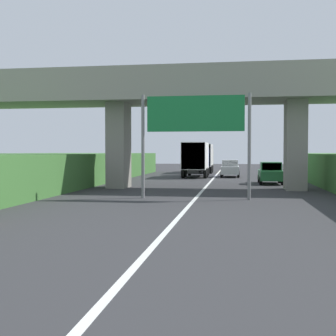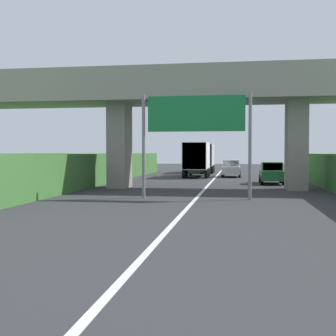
% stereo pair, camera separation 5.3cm
% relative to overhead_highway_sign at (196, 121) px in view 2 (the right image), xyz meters
% --- Properties ---
extents(lane_centre_stripe, '(0.20, 97.98, 0.01)m').
position_rel_overhead_highway_sign_xyz_m(lane_centre_stripe, '(0.00, -0.48, -4.17)').
color(lane_centre_stripe, white).
rests_on(lane_centre_stripe, ground).
extents(overpass_bridge, '(40.00, 4.80, 8.11)m').
position_rel_overhead_highway_sign_xyz_m(overpass_bridge, '(0.00, 6.77, 1.99)').
color(overpass_bridge, gray).
rests_on(overpass_bridge, ground).
extents(overhead_highway_sign, '(5.88, 0.18, 5.61)m').
position_rel_overhead_highway_sign_xyz_m(overhead_highway_sign, '(0.00, 0.00, 0.00)').
color(overhead_highway_sign, slate).
rests_on(overhead_highway_sign, ground).
extents(truck_yellow, '(2.44, 7.30, 3.44)m').
position_rel_overhead_highway_sign_xyz_m(truck_yellow, '(-1.87, 30.31, -2.24)').
color(truck_yellow, black).
rests_on(truck_yellow, ground).
extents(truck_blue, '(2.44, 7.30, 3.44)m').
position_rel_overhead_highway_sign_xyz_m(truck_blue, '(-1.84, 21.02, -2.24)').
color(truck_blue, black).
rests_on(truck_blue, ground).
extents(car_silver, '(1.86, 4.10, 1.72)m').
position_rel_overhead_highway_sign_xyz_m(car_silver, '(1.54, 21.40, -3.31)').
color(car_silver, '#B2B5B7').
rests_on(car_silver, ground).
extents(car_green, '(1.86, 4.10, 1.72)m').
position_rel_overhead_highway_sign_xyz_m(car_green, '(4.85, 12.22, -3.31)').
color(car_green, '#236B38').
rests_on(car_green, ground).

